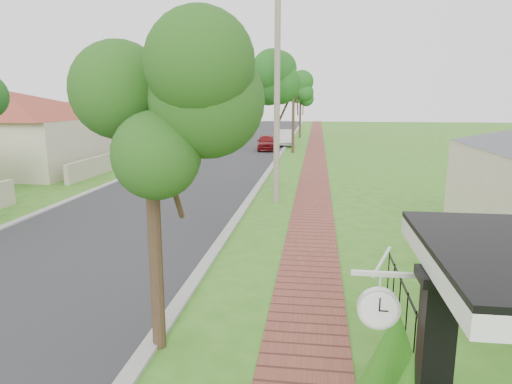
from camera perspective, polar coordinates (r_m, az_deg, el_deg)
The scene contains 12 objects.
road at distance 26.37m, azimuth -6.42°, elevation 2.55°, with size 7.00×120.00×0.02m, color #28282B.
kerb_right at distance 25.73m, azimuth 1.50°, elevation 2.40°, with size 0.30×120.00×0.10m, color #9E9E99.
kerb_left at distance 27.47m, azimuth -13.83°, elevation 2.65°, with size 0.30×120.00×0.10m, color #9E9E99.
sidewalk at distance 25.59m, azimuth 7.30°, elevation 2.25°, with size 1.50×120.00×0.03m, color brown.
street_trees at distance 32.70m, azimuth -3.43°, elevation 12.32°, with size 10.70×37.65×5.89m.
far_house_red at distance 31.25m, azimuth -28.51°, elevation 6.96°, with size 15.56×15.56×4.60m.
far_house_grey at distance 43.36m, azimuth -17.59°, elevation 8.73°, with size 15.56×15.56×4.60m.
parked_car_red at distance 37.05m, azimuth 1.31°, elevation 6.20°, with size 1.49×3.70×1.26m, color maroon.
parked_car_white at distance 40.85m, azimuth 3.47°, elevation 6.77°, with size 1.46×4.18×1.38m, color silver.
near_tree at distance 7.23m, azimuth -13.17°, elevation 8.38°, with size 1.84×1.84×4.72m.
utility_pole at distance 18.21m, azimuth 2.65°, elevation 12.53°, with size 1.20×0.24×8.71m.
station_clock at distance 5.18m, azimuth 15.15°, elevation -13.53°, with size 0.75×0.13×0.64m.
Camera 1 is at (3.35, -5.26, 4.12)m, focal length 32.00 mm.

